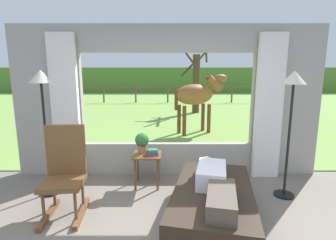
{
  "coord_description": "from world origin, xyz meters",
  "views": [
    {
      "loc": [
        0.02,
        -2.01,
        1.74
      ],
      "look_at": [
        0.0,
        1.8,
        1.05
      ],
      "focal_mm": 26.8,
      "sensor_mm": 36.0,
      "label": 1
    }
  ],
  "objects_px": {
    "book_stack": "(153,152)",
    "pasture_tree": "(198,81)",
    "rocking_chair": "(66,171)",
    "floor_lamp_left": "(43,95)",
    "side_table": "(148,160)",
    "recliner_sofa": "(214,204)",
    "reclining_person": "(215,182)",
    "floor_lamp_right": "(294,97)",
    "horse": "(198,95)",
    "potted_plant": "(143,142)"
  },
  "relations": [
    {
      "from": "horse",
      "to": "pasture_tree",
      "type": "distance_m",
      "value": 4.08
    },
    {
      "from": "side_table",
      "to": "book_stack",
      "type": "bearing_deg",
      "value": -31.79
    },
    {
      "from": "side_table",
      "to": "recliner_sofa",
      "type": "bearing_deg",
      "value": -48.92
    },
    {
      "from": "reclining_person",
      "to": "potted_plant",
      "type": "height_order",
      "value": "potted_plant"
    },
    {
      "from": "floor_lamp_left",
      "to": "horse",
      "type": "height_order",
      "value": "floor_lamp_left"
    },
    {
      "from": "potted_plant",
      "to": "pasture_tree",
      "type": "bearing_deg",
      "value": 77.44
    },
    {
      "from": "horse",
      "to": "floor_lamp_right",
      "type": "bearing_deg",
      "value": -13.62
    },
    {
      "from": "reclining_person",
      "to": "pasture_tree",
      "type": "bearing_deg",
      "value": 96.96
    },
    {
      "from": "reclining_person",
      "to": "rocking_chair",
      "type": "distance_m",
      "value": 1.85
    },
    {
      "from": "recliner_sofa",
      "to": "horse",
      "type": "bearing_deg",
      "value": 97.98
    },
    {
      "from": "floor_lamp_right",
      "to": "book_stack",
      "type": "bearing_deg",
      "value": 171.2
    },
    {
      "from": "recliner_sofa",
      "to": "reclining_person",
      "type": "bearing_deg",
      "value": -78.11
    },
    {
      "from": "recliner_sofa",
      "to": "horse",
      "type": "height_order",
      "value": "horse"
    },
    {
      "from": "rocking_chair",
      "to": "potted_plant",
      "type": "xyz_separation_m",
      "value": [
        0.89,
        0.85,
        0.16
      ]
    },
    {
      "from": "recliner_sofa",
      "to": "pasture_tree",
      "type": "xyz_separation_m",
      "value": [
        0.75,
        8.65,
        1.26
      ]
    },
    {
      "from": "floor_lamp_left",
      "to": "pasture_tree",
      "type": "bearing_deg",
      "value": 69.05
    },
    {
      "from": "recliner_sofa",
      "to": "horse",
      "type": "xyz_separation_m",
      "value": [
        0.31,
        4.61,
        0.94
      ]
    },
    {
      "from": "rocking_chair",
      "to": "floor_lamp_left",
      "type": "distance_m",
      "value": 1.15
    },
    {
      "from": "rocking_chair",
      "to": "side_table",
      "type": "distance_m",
      "value": 1.25
    },
    {
      "from": "potted_plant",
      "to": "floor_lamp_left",
      "type": "relative_size",
      "value": 0.18
    },
    {
      "from": "reclining_person",
      "to": "book_stack",
      "type": "bearing_deg",
      "value": 140.13
    },
    {
      "from": "floor_lamp_right",
      "to": "pasture_tree",
      "type": "bearing_deg",
      "value": 92.9
    },
    {
      "from": "rocking_chair",
      "to": "pasture_tree",
      "type": "xyz_separation_m",
      "value": [
        2.58,
        8.45,
        0.93
      ]
    },
    {
      "from": "horse",
      "to": "potted_plant",
      "type": "bearing_deg",
      "value": -45.09
    },
    {
      "from": "recliner_sofa",
      "to": "floor_lamp_right",
      "type": "bearing_deg",
      "value": 40.75
    },
    {
      "from": "book_stack",
      "to": "floor_lamp_right",
      "type": "bearing_deg",
      "value": -8.8
    },
    {
      "from": "recliner_sofa",
      "to": "rocking_chair",
      "type": "xyz_separation_m",
      "value": [
        -1.83,
        0.2,
        0.33
      ]
    },
    {
      "from": "recliner_sofa",
      "to": "potted_plant",
      "type": "height_order",
      "value": "potted_plant"
    },
    {
      "from": "reclining_person",
      "to": "side_table",
      "type": "height_order",
      "value": "reclining_person"
    },
    {
      "from": "floor_lamp_right",
      "to": "side_table",
      "type": "bearing_deg",
      "value": 170.1
    },
    {
      "from": "recliner_sofa",
      "to": "book_stack",
      "type": "distance_m",
      "value": 1.27
    },
    {
      "from": "reclining_person",
      "to": "floor_lamp_right",
      "type": "bearing_deg",
      "value": 42.58
    },
    {
      "from": "book_stack",
      "to": "pasture_tree",
      "type": "relative_size",
      "value": 0.06
    },
    {
      "from": "recliner_sofa",
      "to": "floor_lamp_right",
      "type": "distance_m",
      "value": 1.8
    },
    {
      "from": "reclining_person",
      "to": "floor_lamp_left",
      "type": "bearing_deg",
      "value": 173.29
    },
    {
      "from": "side_table",
      "to": "floor_lamp_left",
      "type": "distance_m",
      "value": 1.78
    },
    {
      "from": "side_table",
      "to": "reclining_person",
      "type": "bearing_deg",
      "value": -50.29
    },
    {
      "from": "floor_lamp_right",
      "to": "floor_lamp_left",
      "type": "bearing_deg",
      "value": 178.63
    },
    {
      "from": "recliner_sofa",
      "to": "book_stack",
      "type": "bearing_deg",
      "value": 141.56
    },
    {
      "from": "reclining_person",
      "to": "book_stack",
      "type": "distance_m",
      "value": 1.26
    },
    {
      "from": "floor_lamp_left",
      "to": "floor_lamp_right",
      "type": "height_order",
      "value": "floor_lamp_left"
    },
    {
      "from": "book_stack",
      "to": "rocking_chair",
      "type": "bearing_deg",
      "value": -145.14
    },
    {
      "from": "recliner_sofa",
      "to": "floor_lamp_left",
      "type": "height_order",
      "value": "floor_lamp_left"
    },
    {
      "from": "reclining_person",
      "to": "pasture_tree",
      "type": "height_order",
      "value": "pasture_tree"
    },
    {
      "from": "horse",
      "to": "pasture_tree",
      "type": "height_order",
      "value": "pasture_tree"
    },
    {
      "from": "floor_lamp_left",
      "to": "floor_lamp_right",
      "type": "xyz_separation_m",
      "value": [
        3.44,
        -0.08,
        -0.01
      ]
    },
    {
      "from": "reclining_person",
      "to": "side_table",
      "type": "distance_m",
      "value": 1.35
    },
    {
      "from": "floor_lamp_right",
      "to": "horse",
      "type": "bearing_deg",
      "value": 101.98
    },
    {
      "from": "rocking_chair",
      "to": "horse",
      "type": "xyz_separation_m",
      "value": [
        2.14,
        4.4,
        0.61
      ]
    },
    {
      "from": "floor_lamp_left",
      "to": "pasture_tree",
      "type": "height_order",
      "value": "pasture_tree"
    }
  ]
}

